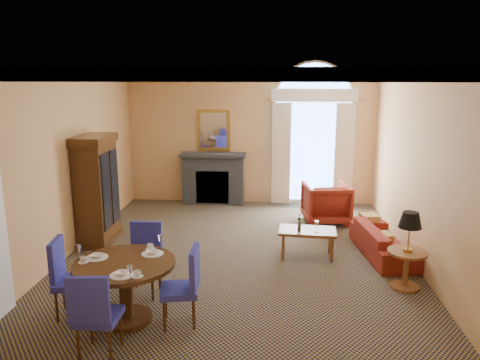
# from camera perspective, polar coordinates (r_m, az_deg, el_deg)

# --- Properties ---
(ground) EXTENTS (7.50, 7.50, 0.00)m
(ground) POSITION_cam_1_polar(r_m,az_deg,el_deg) (8.22, -0.28, -9.66)
(ground) COLOR #111437
(ground) RESTS_ON ground
(room_envelope) EXTENTS (6.04, 7.52, 3.45)m
(room_envelope) POSITION_cam_1_polar(r_m,az_deg,el_deg) (8.28, -0.08, 8.45)
(room_envelope) COLOR tan
(room_envelope) RESTS_ON ground
(armoire) EXTENTS (0.59, 1.04, 2.04)m
(armoire) POSITION_cam_1_polar(r_m,az_deg,el_deg) (9.19, -17.06, -1.32)
(armoire) COLOR #37200C
(armoire) RESTS_ON ground
(dining_table) EXTENTS (1.29, 1.29, 1.01)m
(dining_table) POSITION_cam_1_polar(r_m,az_deg,el_deg) (6.28, -13.83, -11.54)
(dining_table) COLOR #37200C
(dining_table) RESTS_ON ground
(dining_chair_north) EXTENTS (0.48, 0.49, 1.04)m
(dining_chair_north) POSITION_cam_1_polar(r_m,az_deg,el_deg) (7.03, -11.51, -8.73)
(dining_chair_north) COLOR #262897
(dining_chair_north) RESTS_ON ground
(dining_chair_south) EXTENTS (0.48, 0.50, 1.04)m
(dining_chair_south) POSITION_cam_1_polar(r_m,az_deg,el_deg) (5.60, -17.38, -14.94)
(dining_chair_south) COLOR #262897
(dining_chair_south) RESTS_ON ground
(dining_chair_east) EXTENTS (0.54, 0.54, 1.04)m
(dining_chair_east) POSITION_cam_1_polar(r_m,az_deg,el_deg) (6.06, -6.56, -12.16)
(dining_chair_east) COLOR #262897
(dining_chair_east) RESTS_ON ground
(dining_chair_west) EXTENTS (0.54, 0.54, 1.04)m
(dining_chair_west) POSITION_cam_1_polar(r_m,az_deg,el_deg) (6.67, -20.53, -10.52)
(dining_chair_west) COLOR #262897
(dining_chair_west) RESTS_ON ground
(sofa) EXTENTS (0.94, 1.88, 0.53)m
(sofa) POSITION_cam_1_polar(r_m,az_deg,el_deg) (8.67, 17.12, -7.16)
(sofa) COLOR maroon
(sofa) RESTS_ON ground
(armchair) EXTENTS (1.05, 1.07, 0.86)m
(armchair) POSITION_cam_1_polar(r_m,az_deg,el_deg) (10.22, 10.43, -2.77)
(armchair) COLOR maroon
(armchair) RESTS_ON ground
(coffee_table) EXTENTS (1.02, 0.61, 0.80)m
(coffee_table) POSITION_cam_1_polar(r_m,az_deg,el_deg) (8.25, 8.18, -6.31)
(coffee_table) COLOR brown
(coffee_table) RESTS_ON ground
(side_table) EXTENTS (0.58, 0.58, 1.16)m
(side_table) POSITION_cam_1_polar(r_m,az_deg,el_deg) (7.37, 19.85, -7.04)
(side_table) COLOR brown
(side_table) RESTS_ON ground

